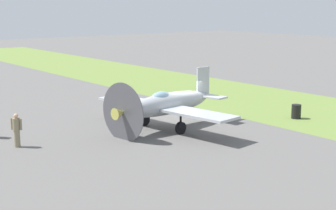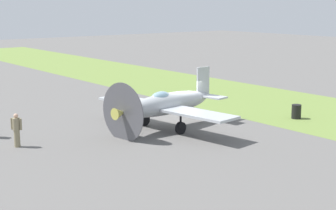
% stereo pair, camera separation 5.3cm
% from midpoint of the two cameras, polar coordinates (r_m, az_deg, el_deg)
% --- Properties ---
extents(ground_plane, '(160.00, 160.00, 0.00)m').
position_cam_midpoint_polar(ground_plane, '(31.73, 1.45, -1.86)').
color(ground_plane, '#605E5B').
extents(grass_verge, '(120.00, 11.00, 0.01)m').
position_cam_midpoint_polar(grass_verge, '(38.05, 12.11, 0.08)').
color(grass_verge, olive).
rests_on(grass_verge, ground).
extents(airplane_lead, '(9.83, 7.82, 3.48)m').
position_cam_midpoint_polar(airplane_lead, '(29.68, -0.26, 0.10)').
color(airplane_lead, '#B2B7BC').
rests_on(airplane_lead, ground).
extents(ground_crew_mechanic, '(0.53, 0.41, 1.73)m').
position_cam_midpoint_polar(ground_crew_mechanic, '(27.09, -16.48, -2.61)').
color(ground_crew_mechanic, '#847A5B').
rests_on(ground_crew_mechanic, ground).
extents(fuel_drum, '(0.60, 0.60, 0.90)m').
position_cam_midpoint_polar(fuel_drum, '(33.50, 13.97, -0.71)').
color(fuel_drum, black).
rests_on(fuel_drum, ground).
extents(runway_marker_cone, '(0.36, 0.36, 0.44)m').
position_cam_midpoint_polar(runway_marker_cone, '(38.96, 0.68, 0.91)').
color(runway_marker_cone, orange).
rests_on(runway_marker_cone, ground).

